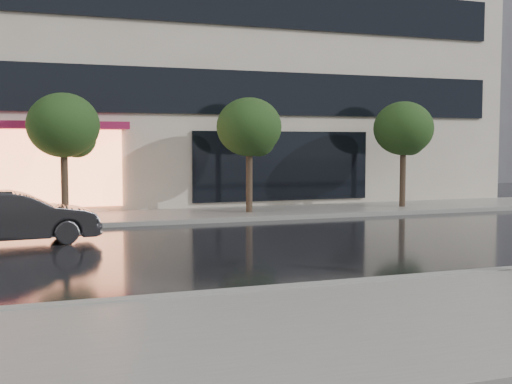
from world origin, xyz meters
name	(u,v)px	position (x,y,z in m)	size (l,w,h in m)	color
ground	(271,281)	(0.00, 0.00, 0.00)	(120.00, 120.00, 0.00)	black
sidewalk_near	(360,327)	(0.00, -3.25, 0.06)	(60.00, 4.50, 0.12)	slate
sidewalk_far	(160,216)	(0.00, 10.25, 0.06)	(60.00, 3.50, 0.12)	slate
curb_near	(293,289)	(0.00, -1.00, 0.07)	(60.00, 0.25, 0.14)	gray
curb_far	(171,222)	(0.00, 8.50, 0.07)	(60.00, 0.25, 0.14)	gray
bg_building_right	(472,66)	(26.00, 28.00, 8.00)	(12.00, 12.00, 16.00)	#4C4C54
tree_mid_west	(65,128)	(-2.94, 10.03, 2.92)	(2.20, 2.20, 3.99)	#33261C
tree_mid_east	(251,129)	(3.06, 10.03, 2.92)	(2.20, 2.20, 3.99)	#33261C
tree_far_east	(404,131)	(9.06, 10.03, 2.92)	(2.20, 2.20, 3.99)	#33261C
parked_car	(15,218)	(-4.36, 6.00, 0.65)	(1.37, 3.92, 1.29)	black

